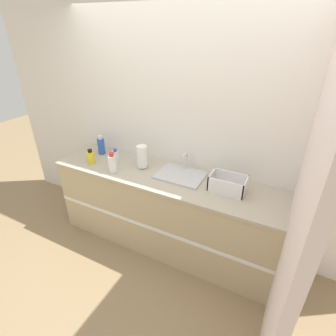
# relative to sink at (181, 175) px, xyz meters

# --- Properties ---
(ground_plane) EXTENTS (12.00, 12.00, 0.00)m
(ground_plane) POSITION_rel_sink_xyz_m (-0.16, -0.38, -0.94)
(ground_plane) COLOR #937A56
(wall_back) EXTENTS (4.87, 0.06, 2.60)m
(wall_back) POSITION_rel_sink_xyz_m (-0.16, 0.27, 0.36)
(wall_back) COLOR silver
(wall_back) RESTS_ON ground_plane
(wall_right) EXTENTS (0.06, 2.61, 2.60)m
(wall_right) POSITION_rel_sink_xyz_m (1.10, -0.07, 0.36)
(wall_right) COLOR silver
(wall_right) RESTS_ON ground_plane
(counter_cabinet) EXTENTS (2.49, 0.64, 0.92)m
(counter_cabinet) POSITION_rel_sink_xyz_m (-0.16, -0.07, -0.48)
(counter_cabinet) COLOR tan
(counter_cabinet) RESTS_ON ground_plane
(sink) EXTENTS (0.48, 0.35, 0.22)m
(sink) POSITION_rel_sink_xyz_m (0.00, 0.00, 0.00)
(sink) COLOR silver
(sink) RESTS_ON counter_cabinet
(paper_towel_roll) EXTENTS (0.11, 0.11, 0.25)m
(paper_towel_roll) POSITION_rel_sink_xyz_m (-0.45, -0.02, 0.11)
(paper_towel_roll) COLOR #4C4C51
(paper_towel_roll) RESTS_ON counter_cabinet
(dish_rack) EXTENTS (0.34, 0.21, 0.16)m
(dish_rack) POSITION_rel_sink_xyz_m (0.51, -0.05, 0.04)
(dish_rack) COLOR white
(dish_rack) RESTS_ON counter_cabinet
(bottle_clear) EXTENTS (0.07, 0.07, 0.18)m
(bottle_clear) POSITION_rel_sink_xyz_m (-0.77, -0.07, 0.06)
(bottle_clear) COLOR silver
(bottle_clear) RESTS_ON counter_cabinet
(bottle_white_spray) EXTENTS (0.09, 0.09, 0.22)m
(bottle_white_spray) POSITION_rel_sink_xyz_m (-0.68, -0.24, 0.08)
(bottle_white_spray) COLOR white
(bottle_white_spray) RESTS_ON counter_cabinet
(bottle_yellow) EXTENTS (0.09, 0.09, 0.17)m
(bottle_yellow) POSITION_rel_sink_xyz_m (-1.03, -0.20, 0.06)
(bottle_yellow) COLOR yellow
(bottle_yellow) RESTS_ON counter_cabinet
(bottle_blue) EXTENTS (0.08, 0.08, 0.23)m
(bottle_blue) POSITION_rel_sink_xyz_m (-1.08, 0.06, 0.09)
(bottle_blue) COLOR #2D56B7
(bottle_blue) RESTS_ON counter_cabinet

